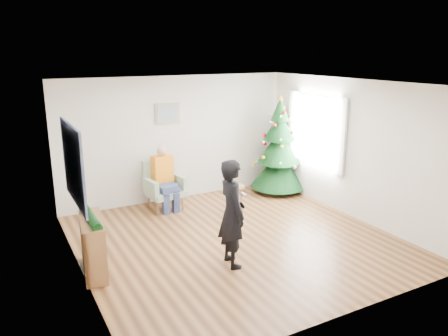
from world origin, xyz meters
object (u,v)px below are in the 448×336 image
stool (235,199)px  armchair (164,191)px  standing_man (232,213)px  christmas_tree (279,149)px  console (93,245)px

stool → armchair: size_ratio=0.56×
stool → standing_man: bearing=-121.1°
christmas_tree → armchair: size_ratio=2.23×
christmas_tree → console: christmas_tree is taller
armchair → standing_man: standing_man is taller
christmas_tree → console: bearing=-158.1°
console → standing_man: bearing=-14.2°
christmas_tree → armchair: christmas_tree is taller
armchair → standing_man: bearing=-96.7°
armchair → console: bearing=-139.8°
console → stool: bearing=28.1°
christmas_tree → armchair: bearing=176.0°
christmas_tree → console: size_ratio=2.19×
christmas_tree → standing_man: size_ratio=1.36×
stool → console: size_ratio=0.55×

